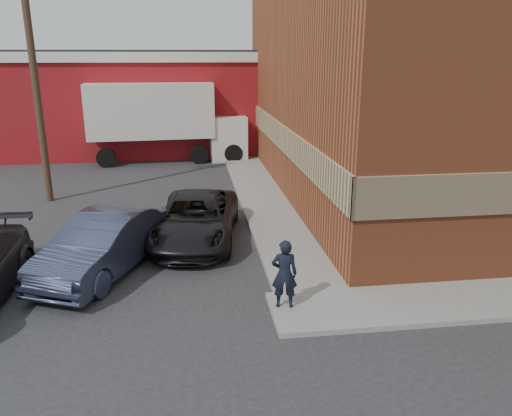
{
  "coord_description": "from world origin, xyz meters",
  "views": [
    {
      "loc": [
        -2.1,
        -10.29,
        5.37
      ],
      "look_at": [
        -0.5,
        1.67,
        1.65
      ],
      "focal_mm": 35.0,
      "sensor_mm": 36.0,
      "label": 1
    }
  ],
  "objects_px": {
    "utility_pole": "(34,73)",
    "box_truck": "(167,116)",
    "brick_building": "(455,73)",
    "suv_a": "(196,219)",
    "sedan": "(103,244)",
    "warehouse": "(120,101)",
    "man": "(284,274)"
  },
  "relations": [
    {
      "from": "utility_pole",
      "to": "box_truck",
      "type": "xyz_separation_m",
      "value": [
        4.28,
        7.04,
        -2.43
      ]
    },
    {
      "from": "brick_building",
      "to": "suv_a",
      "type": "height_order",
      "value": "brick_building"
    },
    {
      "from": "box_truck",
      "to": "brick_building",
      "type": "bearing_deg",
      "value": -34.41
    },
    {
      "from": "suv_a",
      "to": "sedan",
      "type": "bearing_deg",
      "value": -131.39
    },
    {
      "from": "utility_pole",
      "to": "box_truck",
      "type": "relative_size",
      "value": 1.09
    },
    {
      "from": "brick_building",
      "to": "suv_a",
      "type": "bearing_deg",
      "value": -154.27
    },
    {
      "from": "warehouse",
      "to": "box_truck",
      "type": "height_order",
      "value": "warehouse"
    },
    {
      "from": "warehouse",
      "to": "suv_a",
      "type": "xyz_separation_m",
      "value": [
        4.0,
        -16.06,
        -2.12
      ]
    },
    {
      "from": "utility_pole",
      "to": "suv_a",
      "type": "relative_size",
      "value": 1.81
    },
    {
      "from": "brick_building",
      "to": "utility_pole",
      "type": "height_order",
      "value": "brick_building"
    },
    {
      "from": "warehouse",
      "to": "box_truck",
      "type": "xyz_separation_m",
      "value": [
        2.78,
        -3.96,
        -0.49
      ]
    },
    {
      "from": "brick_building",
      "to": "utility_pole",
      "type": "relative_size",
      "value": 2.03
    },
    {
      "from": "utility_pole",
      "to": "box_truck",
      "type": "bearing_deg",
      "value": 58.69
    },
    {
      "from": "suv_a",
      "to": "box_truck",
      "type": "distance_m",
      "value": 12.28
    },
    {
      "from": "warehouse",
      "to": "utility_pole",
      "type": "xyz_separation_m",
      "value": [
        -1.5,
        -11.0,
        1.93
      ]
    },
    {
      "from": "man",
      "to": "box_truck",
      "type": "bearing_deg",
      "value": -71.48
    },
    {
      "from": "box_truck",
      "to": "sedan",
      "type": "bearing_deg",
      "value": -98.09
    },
    {
      "from": "brick_building",
      "to": "warehouse",
      "type": "distance_m",
      "value": 18.3
    },
    {
      "from": "man",
      "to": "suv_a",
      "type": "relative_size",
      "value": 0.31
    },
    {
      "from": "suv_a",
      "to": "box_truck",
      "type": "height_order",
      "value": "box_truck"
    },
    {
      "from": "warehouse",
      "to": "box_truck",
      "type": "distance_m",
      "value": 4.86
    },
    {
      "from": "brick_building",
      "to": "utility_pole",
      "type": "bearing_deg",
      "value": 179.98
    },
    {
      "from": "warehouse",
      "to": "man",
      "type": "bearing_deg",
      "value": -74.34
    },
    {
      "from": "brick_building",
      "to": "man",
      "type": "xyz_separation_m",
      "value": [
        -8.7,
        -9.69,
        -3.79
      ]
    },
    {
      "from": "sedan",
      "to": "utility_pole",
      "type": "bearing_deg",
      "value": 136.95
    },
    {
      "from": "man",
      "to": "box_truck",
      "type": "distance_m",
      "value": 17.07
    },
    {
      "from": "utility_pole",
      "to": "brick_building",
      "type": "bearing_deg",
      "value": -0.02
    },
    {
      "from": "warehouse",
      "to": "sedan",
      "type": "bearing_deg",
      "value": -84.87
    },
    {
      "from": "warehouse",
      "to": "suv_a",
      "type": "relative_size",
      "value": 3.28
    },
    {
      "from": "sedan",
      "to": "box_truck",
      "type": "relative_size",
      "value": 0.55
    },
    {
      "from": "warehouse",
      "to": "suv_a",
      "type": "height_order",
      "value": "warehouse"
    },
    {
      "from": "brick_building",
      "to": "warehouse",
      "type": "bearing_deg",
      "value": 142.8
    }
  ]
}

